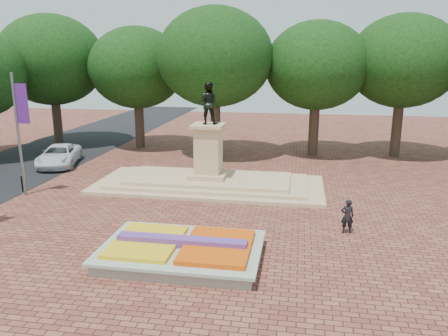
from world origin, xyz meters
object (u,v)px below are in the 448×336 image
object	(u,v)px
flower_bed	(182,250)
monument	(209,173)
pedestrian	(347,216)
van	(59,155)

from	to	relation	value
flower_bed	monument	world-z (taller)	monument
pedestrian	flower_bed	bearing A→B (deg)	26.37
van	pedestrian	distance (m)	21.91
flower_bed	monument	xyz separation A→B (m)	(-1.03, 10.00, 0.50)
van	pedestrian	world-z (taller)	pedestrian
pedestrian	monument	bearing A→B (deg)	-42.12
monument	pedestrian	size ratio (longest dim) A/B	8.72
van	pedestrian	xyz separation A→B (m)	(19.72, -9.55, 0.06)
van	pedestrian	bearing A→B (deg)	-43.07
van	pedestrian	size ratio (longest dim) A/B	3.34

